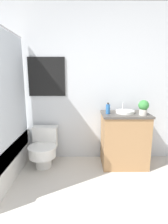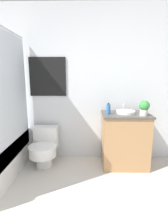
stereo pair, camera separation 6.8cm
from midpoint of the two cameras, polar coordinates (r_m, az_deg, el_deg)
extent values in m
cube|color=silver|center=(2.91, -4.77, 8.65)|extent=(3.56, 0.05, 2.50)
cube|color=black|center=(2.92, -11.13, 11.21)|extent=(0.59, 0.02, 0.61)
cube|color=silver|center=(2.92, -11.14, 11.21)|extent=(0.56, 0.01, 0.58)
cube|color=silver|center=(2.42, -22.59, 4.14)|extent=(0.01, 1.24, 1.65)
cylinder|color=#B7B7BC|center=(2.46, -24.28, 24.02)|extent=(0.02, 1.24, 0.02)
cylinder|color=white|center=(2.92, -12.23, -15.10)|extent=(0.25, 0.25, 0.20)
cylinder|color=white|center=(2.80, -12.63, -12.45)|extent=(0.41, 0.41, 0.14)
cylinder|color=white|center=(2.77, -12.70, -10.94)|extent=(0.42, 0.42, 0.02)
cube|color=white|center=(2.98, -11.61, -8.06)|extent=(0.38, 0.18, 0.33)
cube|color=white|center=(2.92, -11.75, -4.81)|extent=(0.40, 0.18, 0.02)
cube|color=#AD7F51|center=(2.85, 13.79, -9.12)|extent=(0.69, 0.49, 0.81)
cube|color=#4C4742|center=(2.73, 14.22, -0.81)|extent=(0.72, 0.52, 0.03)
cylinder|color=white|center=(2.74, 14.16, -0.01)|extent=(0.28, 0.28, 0.04)
cylinder|color=silver|center=(2.89, 13.48, 1.54)|extent=(0.02, 0.02, 0.13)
cylinder|color=#2D6BB2|center=(2.64, 8.67, 0.90)|extent=(0.06, 0.06, 0.14)
cylinder|color=black|center=(2.62, 8.73, 2.70)|extent=(0.03, 0.03, 0.02)
cylinder|color=beige|center=(2.66, 19.63, -0.19)|extent=(0.11, 0.11, 0.09)
sphere|color=#3D8E42|center=(2.64, 19.78, 2.02)|extent=(0.15, 0.15, 0.15)
camera|label=1|loc=(0.03, -89.21, 0.16)|focal=28.00mm
camera|label=2|loc=(0.03, 90.79, -0.16)|focal=28.00mm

